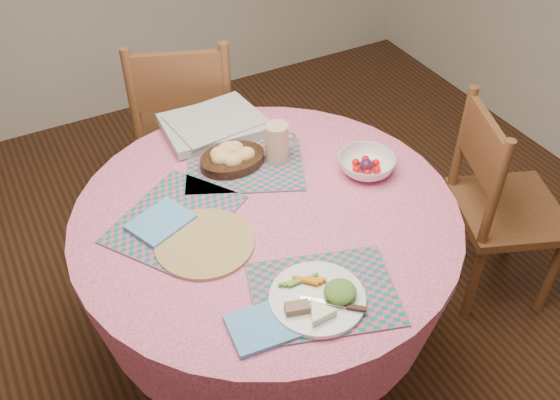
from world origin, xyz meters
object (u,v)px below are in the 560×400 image
Objects in this scene: wicker_trivet at (205,243)px; fruit_bowl at (366,165)px; chair_right at (499,203)px; dinner_plate at (321,297)px; dining_table at (267,255)px; chair_back at (186,128)px; latte_mug at (277,142)px; bread_bowl at (231,156)px.

wicker_trivet is 1.51× the size of fruit_bowl.
chair_right is 1.09m from dinner_plate.
dinner_plate reaches higher than dining_table.
dining_table is 0.45m from dinner_plate.
wicker_trivet is at bearing 108.64° from chair_right.
wicker_trivet is 1.14× the size of dinner_plate.
chair_back reaches higher than wicker_trivet.
dinner_plate is at bearing 127.84° from chair_right.
wicker_trivet is 2.13× the size of latte_mug.
bread_bowl is at bearing 88.61° from dining_table.
chair_back is 4.94× the size of fruit_bowl.
latte_mug is (0.20, 0.62, 0.05)m from dinner_plate.
dinner_plate is at bearing 107.06° from chair_back.
wicker_trivet is (-0.29, -0.94, 0.25)m from chair_back.
chair_right is at bearing -21.31° from bread_bowl.
chair_right is at bearing -21.84° from latte_mug.
dining_table is 0.98m from chair_right.
dinner_plate reaches higher than wicker_trivet.
chair_right is 0.94m from latte_mug.
latte_mug is (0.10, -0.68, 0.32)m from chair_back.
chair_right reaches higher than dining_table.
bread_bowl is (0.24, 0.32, 0.03)m from wicker_trivet.
bread_bowl reaches higher than dining_table.
latte_mug is 0.31m from fruit_bowl.
dinner_plate is at bearing -135.82° from fruit_bowl.
chair_back is 3.26× the size of wicker_trivet.
latte_mug is at bearing 72.49° from dinner_plate.
chair_right is at bearing -2.84° from wicker_trivet.
dining_table is 0.46m from fruit_bowl.
latte_mug is 0.71× the size of fruit_bowl.
fruit_bowl is at bearing 6.01° from wicker_trivet.
chair_right is 1.08m from bread_bowl.
fruit_bowl is at bearing -32.71° from bread_bowl.
latte_mug reaches higher than wicker_trivet.
wicker_trivet is (-0.23, -0.04, 0.20)m from dining_table.
dining_table is 0.31m from wicker_trivet.
bread_bowl is (-0.96, 0.37, 0.32)m from chair_right.
latte_mug is (-0.81, 0.32, 0.36)m from chair_right.
dinner_plate is at bearing -93.68° from bread_bowl.
fruit_bowl is (0.24, -0.20, -0.05)m from latte_mug.
bread_bowl is at bearing 161.58° from latte_mug.
fruit_bowl reaches higher than dinner_plate.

